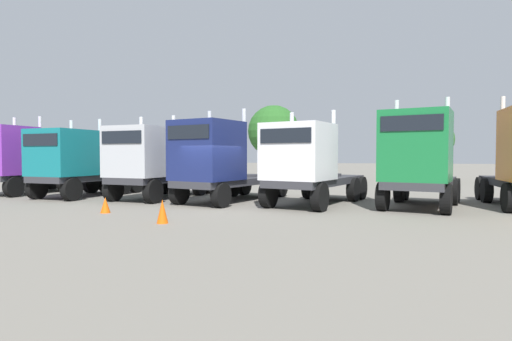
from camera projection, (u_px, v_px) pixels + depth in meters
The scene contains 12 objects.
ground at pixel (212, 207), 16.87m from camera, with size 200.00×200.00×0.00m, color slate.
semi_truck_purple at pixel (16, 159), 22.27m from camera, with size 3.04×5.85×4.22m.
semi_truck_teal at pixel (73, 162), 20.70m from camera, with size 3.16×6.14×3.94m.
semi_truck_silver at pixel (150, 162), 19.77m from camera, with size 3.27×6.66×4.01m.
semi_truck_navy at pixel (217, 161), 18.29m from camera, with size 4.09×6.80×4.16m.
semi_truck_white at pixel (307, 164), 17.19m from camera, with size 4.10×6.82×3.96m.
semi_truck_green at pixel (418, 159), 16.13m from camera, with size 3.79×6.09×4.37m.
traffic_cone_mid at pixel (162, 211), 12.92m from camera, with size 0.36×0.36×0.74m, color #F2590C.
traffic_cone_far at pixel (105, 205), 15.27m from camera, with size 0.36×0.36×0.58m, color #F2590C.
oak_far_left at pixel (194, 142), 41.26m from camera, with size 2.92×2.92×4.92m.
oak_far_centre at pixel (274, 131), 33.62m from camera, with size 4.14×4.14×6.14m.
oak_far_right at pixel (435, 140), 33.84m from camera, with size 2.97×2.97×4.88m.
Camera 1 is at (6.20, -15.71, 2.10)m, focal length 29.28 mm.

